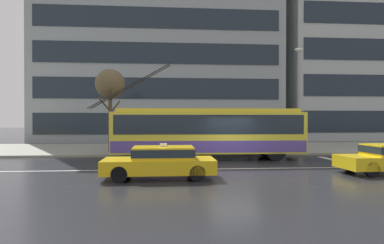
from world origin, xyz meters
name	(u,v)px	position (x,y,z in m)	size (l,w,h in m)	color
ground_plane	(235,165)	(0.00, 0.00, 0.00)	(160.00, 160.00, 0.00)	#222327
sidewalk_slab	(210,148)	(0.00, 9.26, 0.07)	(80.00, 10.00, 0.14)	gray
crosswalk_stripe_edge_near	(339,161)	(6.14, 1.13, 0.00)	(0.44, 4.40, 0.01)	beige
crosswalk_stripe_inner_a	(354,161)	(7.04, 1.13, 0.00)	(0.44, 4.40, 0.01)	beige
crosswalk_stripe_center	(369,161)	(7.94, 1.13, 0.00)	(0.44, 4.40, 0.01)	beige
crosswalk_stripe_inner_b	(384,161)	(8.84, 1.13, 0.00)	(0.44, 4.40, 0.01)	beige
lane_centre_line	(240,169)	(0.00, -1.20, 0.00)	(72.00, 0.14, 0.01)	silver
trolleybus	(208,132)	(-1.04, 2.66, 1.63)	(12.45, 2.75, 5.58)	yellow
taxi_oncoming_near	(161,161)	(-3.74, -3.50, 0.70)	(4.42, 1.84, 1.39)	yellow
bus_shelter	(161,124)	(-3.85, 5.72, 2.06)	(4.26, 1.82, 2.52)	gray
pedestrian_at_shelter	(211,129)	(-0.37, 6.37, 1.65)	(1.06, 1.06, 1.96)	#2F2E46
pedestrian_approaching_curb	(153,137)	(-4.38, 6.01, 1.15)	(0.50, 0.50, 1.70)	#4A544D
pedestrian_walking_past	(248,126)	(2.41, 6.69, 1.86)	(1.16, 1.16, 2.09)	black
pedestrian_waiting_by_pole	(198,128)	(-1.19, 7.18, 1.69)	(1.25, 1.25, 1.97)	black
street_lamp	(299,91)	(5.52, 5.25, 4.29)	(0.60, 0.32, 7.06)	gray
street_tree_bare	(110,85)	(-7.27, 6.22, 4.67)	(2.01, 2.17, 5.62)	brown
office_tower_corner_left	(160,35)	(-4.12, 23.83, 12.49)	(26.19, 14.87, 24.97)	#8F9A9C
office_tower_corner_right	(354,15)	(20.40, 23.99, 15.57)	(20.49, 14.16, 31.11)	#ACB5B2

